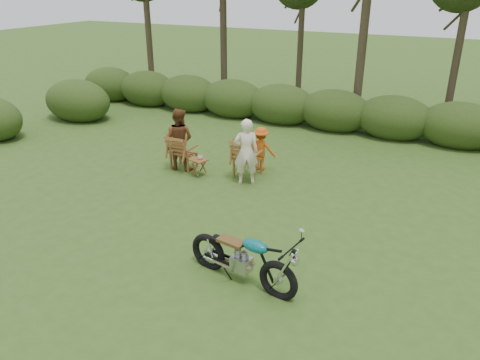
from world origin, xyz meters
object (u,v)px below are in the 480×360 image
at_px(motorcycle, 242,280).
at_px(adult_b, 181,168).
at_px(child, 260,169).
at_px(lawn_chair_left, 184,168).
at_px(cup, 200,157).
at_px(adult_a, 246,183).
at_px(side_table, 199,167).
at_px(lawn_chair_right, 247,175).

relative_size(motorcycle, adult_b, 1.23).
bearing_deg(child, lawn_chair_left, 14.66).
height_order(cup, adult_a, adult_a).
xyz_separation_m(side_table, adult_b, (-0.75, 0.23, -0.24)).
bearing_deg(cup, side_table, -153.48).
bearing_deg(child, lawn_chair_right, 65.51).
xyz_separation_m(motorcycle, adult_b, (-3.86, 4.00, 0.00)).
bearing_deg(child, cup, 32.78).
xyz_separation_m(cup, adult_b, (-0.79, 0.21, -0.52)).
bearing_deg(lawn_chair_left, side_table, 156.36).
relative_size(motorcycle, child, 1.72).
xyz_separation_m(lawn_chair_right, side_table, (-1.16, -0.61, 0.24)).
xyz_separation_m(motorcycle, child, (-1.80, 4.91, 0.00)).
xyz_separation_m(lawn_chair_left, child, (1.97, 0.85, 0.00)).
bearing_deg(adult_b, adult_a, 171.95).
bearing_deg(motorcycle, cup, 138.70).
relative_size(lawn_chair_right, side_table, 2.26).
height_order(motorcycle, lawn_chair_right, motorcycle).
bearing_deg(child, adult_b, 15.08).
height_order(lawn_chair_right, child, child).
bearing_deg(adult_a, lawn_chair_left, -33.43).
relative_size(side_table, child, 0.39).
relative_size(cup, adult_b, 0.07).
bearing_deg(side_table, adult_a, 4.70).
bearing_deg(motorcycle, lawn_chair_right, 123.81).
bearing_deg(cup, lawn_chair_left, 159.26).
height_order(motorcycle, cup, motorcycle).
distance_m(motorcycle, child, 5.23).
bearing_deg(lawn_chair_right, cup, 27.06).
bearing_deg(adult_b, lawn_chair_right, -173.60).
bearing_deg(adult_b, lawn_chair_left, -152.02).
bearing_deg(cup, motorcycle, -51.04).
height_order(adult_a, adult_b, adult_a).
distance_m(side_table, adult_b, 0.82).
bearing_deg(cup, child, 41.38).
relative_size(motorcycle, cup, 16.52).
xyz_separation_m(side_table, adult_a, (1.35, 0.11, -0.24)).
bearing_deg(adult_b, child, -160.98).
distance_m(adult_a, adult_b, 2.10).
distance_m(lawn_chair_left, child, 2.14).
relative_size(motorcycle, side_table, 4.45).
distance_m(lawn_chair_right, lawn_chair_left, 1.84).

